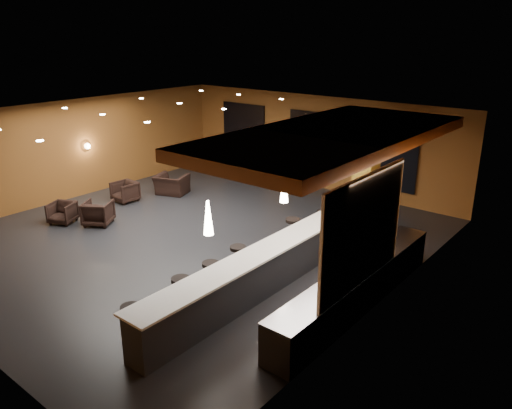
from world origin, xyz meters
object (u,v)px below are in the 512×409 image
Objects in this scene: armchair_b at (98,213)px; staff_b at (382,231)px; bar_stool_1 at (181,291)px; bar_stool_5 at (293,229)px; pendant_1 at (284,188)px; armchair_c at (125,192)px; bar_stool_4 at (279,245)px; pendant_0 at (208,218)px; bar_stool_3 at (238,257)px; column at (366,175)px; armchair_a at (62,213)px; bar_counter at (270,268)px; armchair_d at (172,184)px; bar_stool_0 at (131,319)px; pendant_2 at (339,166)px; prep_counter at (356,288)px; bar_stool_2 at (211,274)px; staff_c at (386,237)px; bar_stool_6 at (323,219)px; staff_a at (354,222)px.

staff_b is at bearing 168.89° from armchair_b.
bar_stool_5 is (-0.14, 4.32, 0.01)m from bar_stool_1.
pendant_1 is 8.14m from armchair_c.
bar_stool_4 is (7.13, -0.47, 0.11)m from armchair_c.
pendant_0 is 2.81m from bar_stool_3.
column is 4.93m from bar_stool_3.
armchair_c reaches higher than armchair_a.
bar_counter is 10.05× the size of armchair_c.
armchair_a is 1.00× the size of bar_stool_4.
armchair_a is (-8.97, -3.85, -0.49)m from staff_b.
bar_stool_5 is (-0.90, -2.40, -1.20)m from column.
bar_stool_5 reaches higher than armchair_b.
bar_stool_5 is (-0.90, 4.20, -1.80)m from pendant_0.
bar_stool_4 is (6.51, -2.11, 0.11)m from armchair_d.
pendant_0 is 2.46m from bar_stool_0.
armchair_c is at bearing -170.57° from pendant_2.
armchair_c is at bearing 176.22° from bar_stool_4.
prep_counter is 2.77m from bar_stool_4.
pendant_1 is at bearing 31.98° from bar_stool_3.
bar_stool_3 reaches higher than armchair_d.
bar_counter is 9.49× the size of bar_stool_1.
armchair_b is at bearing -172.07° from staff_b.
prep_counter is at bearing 55.34° from bar_stool_0.
bar_stool_3 is (5.71, 0.11, 0.14)m from armchair_b.
bar_stool_0 is (7.07, -5.16, 0.15)m from armchair_c.
bar_stool_5 is (-0.90, -0.80, -1.80)m from pendant_2.
bar_stool_2 is at bearing -98.25° from column.
staff_c is 2.50m from bar_stool_6.
column is 6.63m from pendant_0.
bar_stool_1 is (-0.76, -6.72, -1.21)m from column.
bar_stool_2 is (-0.83, 0.86, -1.83)m from pendant_0.
pendant_2 reaches higher than armchair_c.
prep_counter is 4.10m from bar_stool_6.
staff_a reaches higher than armchair_c.
bar_stool_1 is at bearing -108.46° from staff_a.
bar_stool_3 reaches higher than armchair_c.
pendant_2 is at bearing 156.78° from armchair_d.
bar_stool_4 is at bearing 141.56° from armchair_d.
armchair_b is at bearing 161.83° from bar_stool_1.
bar_stool_2 is (-2.83, -1.64, 0.09)m from prep_counter.
staff_a is at bearing -24.63° from bar_stool_6.
armchair_b is 1.05× the size of bar_stool_0.
bar_stool_1 reaches higher than bar_stool_4.
bar_stool_4 is (-0.67, 0.73, -1.88)m from pendant_1.
bar_stool_3 is (-0.93, -3.08, -1.83)m from pendant_2.
bar_stool_0 is at bearing -90.79° from bar_stool_4.
bar_stool_2 is (-1.42, -4.06, -0.39)m from staff_a.
staff_b reaches higher than bar_stool_4.
column is at bearing 116.47° from staff_b.
bar_stool_4 is at bearing -110.72° from pendant_2.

